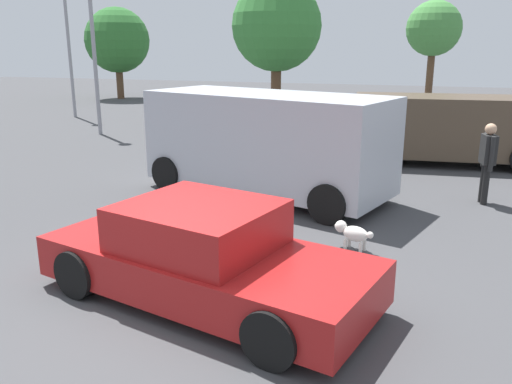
{
  "coord_description": "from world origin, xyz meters",
  "views": [
    {
      "loc": [
        2.77,
        -5.38,
        3.15
      ],
      "look_at": [
        0.23,
        2.27,
        0.9
      ],
      "focal_mm": 36.86,
      "sensor_mm": 36.0,
      "label": 1
    }
  ],
  "objects_px": {
    "sedan_foreground": "(204,256)",
    "van_white": "(266,141)",
    "light_post_near": "(92,23)",
    "pedestrian": "(488,157)",
    "light_post_mid": "(65,8)",
    "suv_dark": "(446,127)",
    "dog": "(353,233)"
  },
  "relations": [
    {
      "from": "sedan_foreground",
      "to": "pedestrian",
      "type": "bearing_deg",
      "value": 70.68
    },
    {
      "from": "sedan_foreground",
      "to": "pedestrian",
      "type": "height_order",
      "value": "pedestrian"
    },
    {
      "from": "sedan_foreground",
      "to": "light_post_near",
      "type": "distance_m",
      "value": 14.41
    },
    {
      "from": "suv_dark",
      "to": "dog",
      "type": "bearing_deg",
      "value": -107.39
    },
    {
      "from": "sedan_foreground",
      "to": "van_white",
      "type": "xyz_separation_m",
      "value": [
        -0.73,
        4.96,
        0.61
      ]
    },
    {
      "from": "suv_dark",
      "to": "light_post_near",
      "type": "height_order",
      "value": "light_post_near"
    },
    {
      "from": "light_post_near",
      "to": "van_white",
      "type": "bearing_deg",
      "value": -35.38
    },
    {
      "from": "van_white",
      "to": "pedestrian",
      "type": "relative_size",
      "value": 3.41
    },
    {
      "from": "dog",
      "to": "pedestrian",
      "type": "relative_size",
      "value": 0.39
    },
    {
      "from": "dog",
      "to": "van_white",
      "type": "distance_m",
      "value": 3.61
    },
    {
      "from": "sedan_foreground",
      "to": "van_white",
      "type": "height_order",
      "value": "van_white"
    },
    {
      "from": "pedestrian",
      "to": "light_post_mid",
      "type": "xyz_separation_m",
      "value": [
        -16.64,
        8.9,
        3.74
      ]
    },
    {
      "from": "dog",
      "to": "light_post_near",
      "type": "height_order",
      "value": "light_post_near"
    },
    {
      "from": "light_post_near",
      "to": "light_post_mid",
      "type": "bearing_deg",
      "value": 135.97
    },
    {
      "from": "sedan_foreground",
      "to": "suv_dark",
      "type": "distance_m",
      "value": 10.0
    },
    {
      "from": "dog",
      "to": "light_post_near",
      "type": "xyz_separation_m",
      "value": [
        -10.49,
        8.49,
        3.64
      ]
    },
    {
      "from": "light_post_mid",
      "to": "van_white",
      "type": "bearing_deg",
      "value": -38.43
    },
    {
      "from": "sedan_foreground",
      "to": "light_post_mid",
      "type": "xyz_separation_m",
      "value": [
        -12.9,
        14.62,
        4.15
      ]
    },
    {
      "from": "pedestrian",
      "to": "light_post_mid",
      "type": "height_order",
      "value": "light_post_mid"
    },
    {
      "from": "light_post_near",
      "to": "dog",
      "type": "bearing_deg",
      "value": -38.98
    },
    {
      "from": "dog",
      "to": "pedestrian",
      "type": "xyz_separation_m",
      "value": [
        2.19,
        3.41,
        0.71
      ]
    },
    {
      "from": "sedan_foreground",
      "to": "dog",
      "type": "height_order",
      "value": "sedan_foreground"
    },
    {
      "from": "van_white",
      "to": "suv_dark",
      "type": "xyz_separation_m",
      "value": [
        3.74,
        4.57,
        -0.17
      ]
    },
    {
      "from": "suv_dark",
      "to": "pedestrian",
      "type": "relative_size",
      "value": 3.08
    },
    {
      "from": "pedestrian",
      "to": "light_post_mid",
      "type": "bearing_deg",
      "value": 140.2
    },
    {
      "from": "light_post_mid",
      "to": "light_post_near",
      "type": "bearing_deg",
      "value": -44.03
    },
    {
      "from": "van_white",
      "to": "light_post_near",
      "type": "xyz_separation_m",
      "value": [
        -8.22,
        5.84,
        2.73
      ]
    },
    {
      "from": "sedan_foreground",
      "to": "light_post_near",
      "type": "xyz_separation_m",
      "value": [
        -8.94,
        10.8,
        3.34
      ]
    },
    {
      "from": "suv_dark",
      "to": "light_post_near",
      "type": "relative_size",
      "value": 0.9
    },
    {
      "from": "suv_dark",
      "to": "pedestrian",
      "type": "distance_m",
      "value": 3.88
    },
    {
      "from": "suv_dark",
      "to": "pedestrian",
      "type": "bearing_deg",
      "value": -85.15
    },
    {
      "from": "sedan_foreground",
      "to": "dog",
      "type": "xyz_separation_m",
      "value": [
        1.55,
        2.31,
        -0.3
      ]
    }
  ]
}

